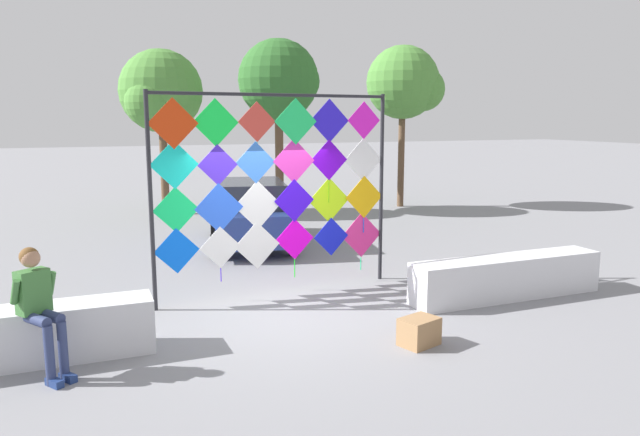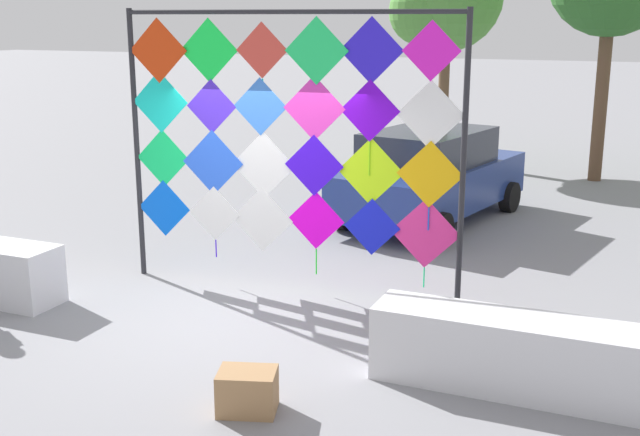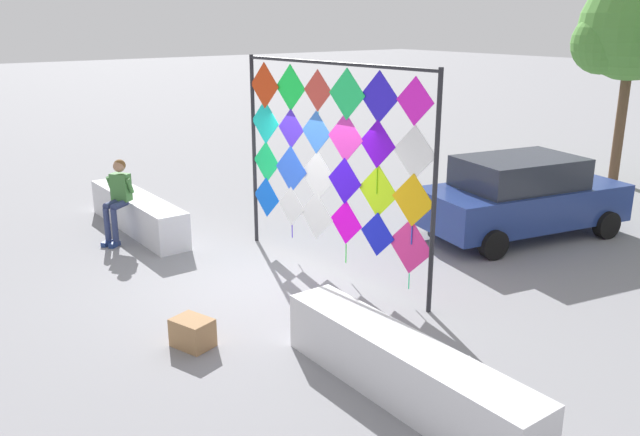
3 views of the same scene
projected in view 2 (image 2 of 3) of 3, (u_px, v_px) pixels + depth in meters
ground at (226, 318)px, 9.14m from camera, size 120.00×120.00×0.00m
plaza_ledge_right at (567, 363)px, 7.10m from camera, size 3.55×0.61×0.71m
kite_display_rack at (289, 131)px, 9.57m from camera, size 4.29×0.40×3.47m
parked_car at (431, 175)px, 13.31m from camera, size 2.56×4.29×1.56m
cardboard_box_large at (247, 391)px, 6.92m from camera, size 0.60×0.51×0.38m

